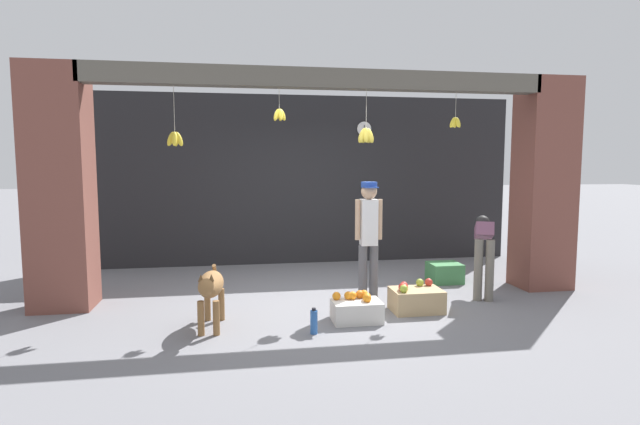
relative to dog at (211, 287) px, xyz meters
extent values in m
plane|color=slate|center=(1.38, 0.80, -0.45)|extent=(60.00, 60.00, 0.00)
cube|color=#232326|center=(1.38, 3.40, 1.02)|extent=(7.69, 0.12, 2.94)
cube|color=brown|center=(-1.82, 1.10, 1.02)|extent=(0.70, 0.60, 2.94)
cube|color=brown|center=(4.58, 1.10, 1.02)|extent=(0.70, 0.60, 2.94)
cube|color=#5B564C|center=(1.38, 0.92, 2.37)|extent=(5.79, 0.24, 0.24)
cylinder|color=#B2AD99|center=(-0.44, 0.97, 1.97)|extent=(0.01, 0.01, 0.55)
ellipsoid|color=yellow|center=(-0.39, 0.97, 1.61)|extent=(0.13, 0.07, 0.19)
ellipsoid|color=yellow|center=(-0.44, 1.01, 1.61)|extent=(0.07, 0.13, 0.19)
ellipsoid|color=yellow|center=(-0.49, 0.97, 1.61)|extent=(0.13, 0.07, 0.19)
ellipsoid|color=yellow|center=(-0.44, 0.92, 1.61)|extent=(0.07, 0.13, 0.19)
cylinder|color=#B2AD99|center=(0.83, 0.92, 2.12)|extent=(0.01, 0.01, 0.26)
ellipsoid|color=yellow|center=(0.87, 0.92, 1.92)|extent=(0.11, 0.06, 0.16)
ellipsoid|color=yellow|center=(0.84, 0.96, 1.92)|extent=(0.07, 0.10, 0.17)
ellipsoid|color=yellow|center=(0.79, 0.95, 1.92)|extent=(0.10, 0.09, 0.17)
ellipsoid|color=yellow|center=(0.79, 0.90, 1.92)|extent=(0.10, 0.09, 0.17)
ellipsoid|color=yellow|center=(0.84, 0.89, 1.92)|extent=(0.07, 0.10, 0.17)
cylinder|color=#B2AD99|center=(1.94, 0.92, 2.01)|extent=(0.01, 0.01, 0.48)
ellipsoid|color=gold|center=(1.99, 0.92, 1.67)|extent=(0.14, 0.07, 0.21)
ellipsoid|color=gold|center=(1.97, 0.96, 1.67)|extent=(0.12, 0.13, 0.22)
ellipsoid|color=gold|center=(1.92, 0.97, 1.67)|extent=(0.09, 0.14, 0.22)
ellipsoid|color=gold|center=(1.89, 0.95, 1.67)|extent=(0.14, 0.10, 0.22)
ellipsoid|color=gold|center=(1.89, 0.90, 1.67)|extent=(0.14, 0.10, 0.22)
ellipsoid|color=gold|center=(1.92, 0.87, 1.67)|extent=(0.09, 0.14, 0.22)
ellipsoid|color=gold|center=(1.97, 0.88, 1.67)|extent=(0.12, 0.13, 0.22)
cylinder|color=#B2AD99|center=(3.15, 0.94, 2.08)|extent=(0.01, 0.01, 0.33)
ellipsoid|color=yellow|center=(3.19, 0.94, 1.85)|extent=(0.10, 0.05, 0.15)
ellipsoid|color=yellow|center=(3.16, 0.97, 1.85)|extent=(0.07, 0.10, 0.16)
ellipsoid|color=yellow|center=(3.12, 0.96, 1.85)|extent=(0.09, 0.08, 0.16)
ellipsoid|color=yellow|center=(3.12, 0.91, 1.85)|extent=(0.09, 0.08, 0.16)
ellipsoid|color=yellow|center=(3.16, 0.90, 1.85)|extent=(0.07, 0.10, 0.16)
ellipsoid|color=olive|center=(0.00, 0.04, 0.03)|extent=(0.31, 0.67, 0.26)
cylinder|color=olive|center=(0.06, -0.21, -0.27)|extent=(0.07, 0.07, 0.36)
cylinder|color=olive|center=(-0.09, -0.20, -0.27)|extent=(0.07, 0.07, 0.36)
cylinder|color=olive|center=(0.10, 0.28, -0.27)|extent=(0.07, 0.07, 0.36)
cylinder|color=olive|center=(-0.06, 0.30, -0.27)|extent=(0.07, 0.07, 0.36)
ellipsoid|color=olive|center=(-0.02, -0.32, 0.09)|extent=(0.18, 0.25, 0.18)
cone|color=brown|center=(0.03, -0.32, 0.18)|extent=(0.06, 0.06, 0.07)
cone|color=brown|center=(-0.08, -0.31, 0.18)|extent=(0.06, 0.06, 0.07)
cylinder|color=olive|center=(0.03, 0.40, 0.05)|extent=(0.06, 0.21, 0.27)
cylinder|color=#56565B|center=(1.97, 0.61, -0.07)|extent=(0.11, 0.11, 0.76)
cylinder|color=#56565B|center=(1.83, 0.61, -0.07)|extent=(0.11, 0.11, 0.76)
cube|color=white|center=(1.90, 0.61, 0.59)|extent=(0.20, 0.17, 0.57)
cylinder|color=tan|center=(2.04, 0.61, 0.62)|extent=(0.06, 0.06, 0.50)
cylinder|color=tan|center=(1.76, 0.61, 0.62)|extent=(0.06, 0.06, 0.50)
sphere|color=tan|center=(1.90, 0.61, 0.97)|extent=(0.20, 0.20, 0.20)
cylinder|color=#234299|center=(1.90, 0.61, 1.06)|extent=(0.20, 0.20, 0.07)
cube|color=#234299|center=(1.90, 0.51, 1.03)|extent=(0.17, 0.11, 0.01)
cylinder|color=#6B665B|center=(3.35, 0.57, -0.05)|extent=(0.11, 0.11, 0.80)
cylinder|color=#6B665B|center=(3.48, 0.51, -0.05)|extent=(0.11, 0.11, 0.80)
cube|color=#754760|center=(3.53, 0.79, 0.42)|extent=(0.44, 0.63, 0.31)
sphere|color=black|center=(3.68, 1.12, 0.49)|extent=(0.19, 0.19, 0.19)
cube|color=silver|center=(1.60, -0.02, -0.34)|extent=(0.55, 0.37, 0.24)
sphere|color=orange|center=(1.39, 0.08, -0.18)|extent=(0.10, 0.10, 0.10)
sphere|color=orange|center=(1.66, 0.10, -0.18)|extent=(0.10, 0.10, 0.10)
sphere|color=orange|center=(1.57, 0.06, -0.18)|extent=(0.10, 0.10, 0.10)
sphere|color=orange|center=(1.52, 0.07, -0.18)|extent=(0.10, 0.10, 0.10)
sphere|color=orange|center=(1.71, -0.07, -0.18)|extent=(0.10, 0.10, 0.10)
sphere|color=orange|center=(1.72, 0.11, -0.18)|extent=(0.10, 0.10, 0.10)
sphere|color=orange|center=(1.72, 0.00, -0.18)|extent=(0.10, 0.10, 0.10)
cube|color=tan|center=(2.40, 0.24, -0.32)|extent=(0.60, 0.42, 0.27)
sphere|color=red|center=(2.21, 0.21, -0.14)|extent=(0.10, 0.10, 0.10)
sphere|color=red|center=(2.20, 0.15, -0.14)|extent=(0.10, 0.10, 0.10)
sphere|color=red|center=(2.22, 0.18, -0.14)|extent=(0.10, 0.10, 0.10)
sphere|color=red|center=(2.61, 0.39, -0.14)|extent=(0.10, 0.10, 0.10)
sphere|color=red|center=(2.25, 0.28, -0.14)|extent=(0.10, 0.10, 0.10)
sphere|color=#99B238|center=(2.49, 0.39, -0.14)|extent=(0.10, 0.10, 0.10)
sphere|color=#99B238|center=(2.20, 0.13, -0.14)|extent=(0.10, 0.10, 0.10)
cube|color=#42844C|center=(3.33, 1.57, -0.31)|extent=(0.46, 0.42, 0.29)
cylinder|color=#2D60AD|center=(1.06, -0.34, -0.33)|extent=(0.08, 0.08, 0.25)
cylinder|color=black|center=(1.06, -0.34, -0.19)|extent=(0.04, 0.04, 0.03)
cylinder|color=black|center=(2.53, 3.33, 1.92)|extent=(0.27, 0.01, 0.27)
cylinder|color=white|center=(2.53, 3.32, 1.92)|extent=(0.25, 0.02, 0.25)
cube|color=black|center=(2.53, 3.31, 1.95)|extent=(0.01, 0.01, 0.07)
cube|color=black|center=(2.56, 3.31, 1.92)|extent=(0.10, 0.01, 0.01)
camera|label=1|loc=(0.30, -5.33, 1.33)|focal=28.00mm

